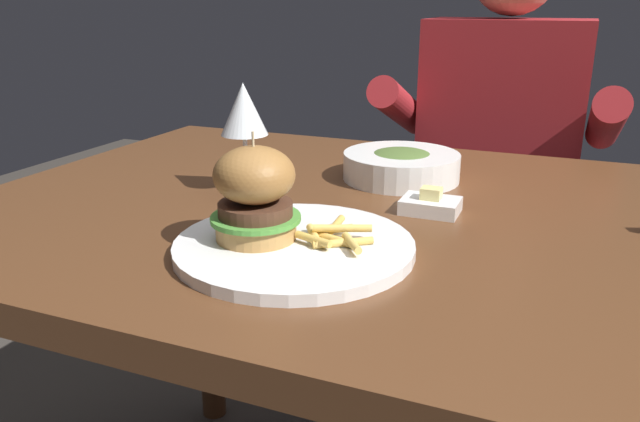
{
  "coord_description": "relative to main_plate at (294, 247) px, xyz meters",
  "views": [
    {
      "loc": [
        0.21,
        -0.8,
        1.02
      ],
      "look_at": [
        -0.05,
        -0.16,
        0.78
      ],
      "focal_mm": 35.0,
      "sensor_mm": 36.0,
      "label": 1
    }
  ],
  "objects": [
    {
      "name": "wine_glass",
      "position": [
        -0.17,
        0.2,
        0.12
      ],
      "size": [
        0.07,
        0.07,
        0.17
      ],
      "color": "silver",
      "rests_on": "dining_table"
    },
    {
      "name": "burger_sandwich",
      "position": [
        -0.05,
        -0.01,
        0.06
      ],
      "size": [
        0.11,
        0.11,
        0.13
      ],
      "color": "#B78447",
      "rests_on": "main_plate"
    },
    {
      "name": "butter_dish",
      "position": [
        0.11,
        0.2,
        0.0
      ],
      "size": [
        0.08,
        0.06,
        0.04
      ],
      "color": "white",
      "rests_on": "dining_table"
    },
    {
      "name": "dining_table",
      "position": [
        0.07,
        0.19,
        -0.1
      ],
      "size": [
        1.25,
        0.84,
        0.74
      ],
      "color": "#56331C",
      "rests_on": "ground"
    },
    {
      "name": "main_plate",
      "position": [
        0.0,
        0.0,
        0.0
      ],
      "size": [
        0.28,
        0.28,
        0.01
      ],
      "primitive_type": "cylinder",
      "color": "white",
      "rests_on": "dining_table"
    },
    {
      "name": "fries_pile",
      "position": [
        0.04,
        0.01,
        0.02
      ],
      "size": [
        0.09,
        0.09,
        0.02
      ],
      "color": "#E0B251",
      "rests_on": "main_plate"
    },
    {
      "name": "soup_bowl",
      "position": [
        0.03,
        0.35,
        0.02
      ],
      "size": [
        0.19,
        0.19,
        0.05
      ],
      "color": "white",
      "rests_on": "dining_table"
    },
    {
      "name": "diner_person",
      "position": [
        0.12,
        0.89,
        -0.18
      ],
      "size": [
        0.51,
        0.36,
        1.18
      ],
      "color": "#282833",
      "rests_on": "ground"
    }
  ]
}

